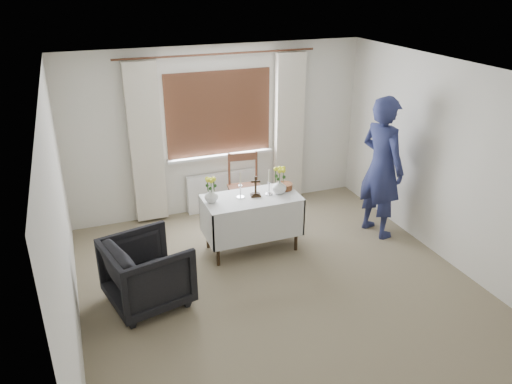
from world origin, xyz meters
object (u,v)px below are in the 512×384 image
wooden_chair (246,190)px  wooden_cross (256,186)px  flower_vase_right (279,186)px  person (382,167)px  flower_vase_left (211,195)px  armchair (147,272)px  altar_table (252,223)px

wooden_chair → wooden_cross: (-0.13, -0.75, 0.39)m
wooden_chair → flower_vase_right: size_ratio=5.33×
person → flower_vase_right: (-1.44, 0.17, -0.13)m
flower_vase_left → armchair: bearing=-142.6°
flower_vase_left → wooden_cross: bearing=-3.6°
wooden_chair → armchair: bearing=-131.8°
wooden_chair → flower_vase_right: 0.86m
wooden_cross → person: bearing=5.0°
armchair → flower_vase_left: bearing=-65.9°
altar_table → person: size_ratio=0.63×
person → wooden_chair: bearing=48.3°
altar_table → person: bearing=-5.5°
altar_table → armchair: armchair is taller
wooden_chair → altar_table: bearing=-97.0°
wooden_chair → flower_vase_left: wooden_chair is taller
armchair → wooden_cross: bearing=-79.0°
armchair → flower_vase_right: flower_vase_right is taller
altar_table → flower_vase_left: 0.71m
altar_table → flower_vase_left: (-0.52, 0.04, 0.47)m
wooden_chair → flower_vase_left: size_ratio=5.63×
wooden_chair → armchair: (-1.68, -1.45, -0.13)m
altar_table → wooden_chair: wooden_chair is taller
wooden_cross → armchair: bearing=-144.7°
wooden_chair → person: bearing=-22.6°
person → flower_vase_right: bearing=71.6°
altar_table → person: (1.82, -0.17, 0.61)m
armchair → flower_vase_left: 1.30m
wooden_chair → flower_vase_right: wooden_chair is taller
wooden_cross → flower_vase_left: 0.58m
altar_table → wooden_chair: size_ratio=1.20×
flower_vase_left → flower_vase_right: size_ratio=0.95×
altar_table → flower_vase_right: bearing=-1.2°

